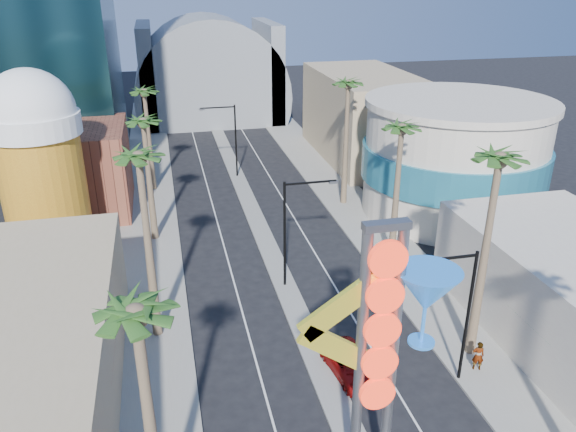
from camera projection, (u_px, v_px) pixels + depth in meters
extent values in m
cube|color=gray|center=(149.00, 216.00, 51.84)|extent=(5.00, 100.00, 0.15)
cube|color=gray|center=(345.00, 199.00, 55.74)|extent=(5.00, 100.00, 0.15)
cube|color=gray|center=(246.00, 196.00, 56.47)|extent=(1.60, 84.00, 0.15)
cube|color=brown|center=(73.00, 170.00, 51.61)|extent=(10.00, 10.00, 8.00)
cube|color=tan|center=(364.00, 116.00, 66.70)|extent=(10.00, 20.00, 10.00)
cylinder|color=#BA6818|center=(45.00, 192.00, 43.86)|extent=(6.40, 6.40, 10.00)
cylinder|color=white|center=(32.00, 124.00, 41.70)|extent=(7.00, 7.00, 1.60)
sphere|color=white|center=(30.00, 113.00, 41.38)|extent=(6.60, 6.60, 6.60)
cylinder|color=beige|center=(453.00, 161.00, 51.04)|extent=(16.00, 16.00, 10.00)
cylinder|color=teal|center=(453.00, 161.00, 51.04)|extent=(16.60, 16.60, 3.00)
cylinder|color=beige|center=(461.00, 103.00, 48.92)|extent=(16.60, 16.60, 0.60)
cylinder|color=slate|center=(210.00, 92.00, 85.25)|extent=(22.00, 16.00, 22.00)
cube|color=slate|center=(147.00, 74.00, 82.20)|extent=(2.00, 16.00, 14.00)
cube|color=slate|center=(268.00, 69.00, 85.89)|extent=(2.00, 16.00, 14.00)
cylinder|color=slate|center=(360.00, 361.00, 22.50)|extent=(0.44, 0.44, 12.00)
cylinder|color=slate|center=(393.00, 356.00, 22.78)|extent=(0.44, 0.44, 12.00)
cube|color=slate|center=(387.00, 225.00, 20.27)|extent=(1.80, 0.50, 0.30)
cylinder|color=red|center=(388.00, 259.00, 20.44)|extent=(1.50, 0.25, 1.50)
cylinder|color=red|center=(385.00, 296.00, 21.06)|extent=(1.50, 0.25, 1.50)
cylinder|color=red|center=(382.00, 330.00, 21.68)|extent=(1.50, 0.25, 1.50)
cylinder|color=red|center=(380.00, 362.00, 22.31)|extent=(1.50, 0.25, 1.50)
cylinder|color=red|center=(377.00, 393.00, 22.93)|extent=(1.50, 0.25, 1.50)
cube|color=yellow|center=(341.00, 306.00, 21.23)|extent=(3.47, 0.25, 2.80)
cube|color=yellow|center=(339.00, 349.00, 22.03)|extent=(3.47, 0.25, 2.80)
cone|color=blue|center=(427.00, 291.00, 21.87)|extent=(2.60, 2.60, 1.80)
cylinder|color=blue|center=(423.00, 325.00, 22.51)|extent=(0.16, 0.16, 1.60)
cylinder|color=blue|center=(421.00, 341.00, 22.83)|extent=(1.10, 1.10, 0.12)
cylinder|color=black|center=(285.00, 236.00, 38.82)|extent=(0.18, 0.18, 8.00)
cube|color=black|center=(311.00, 183.00, 37.67)|extent=(3.60, 0.12, 0.12)
cube|color=slate|center=(333.00, 182.00, 38.03)|extent=(0.60, 0.25, 0.18)
cylinder|color=black|center=(236.00, 142.00, 60.25)|extent=(0.18, 0.18, 8.00)
cube|color=black|center=(217.00, 108.00, 58.36)|extent=(3.60, 0.12, 0.12)
cube|color=slate|center=(202.00, 109.00, 58.07)|extent=(0.60, 0.25, 0.18)
cylinder|color=black|center=(467.00, 319.00, 29.58)|extent=(0.18, 0.18, 8.00)
cube|color=black|center=(447.00, 258.00, 27.73)|extent=(3.24, 0.12, 0.12)
cube|color=slate|center=(420.00, 263.00, 27.47)|extent=(0.60, 0.25, 0.18)
sphere|color=#1B4416|center=(136.00, 316.00, 18.30)|extent=(2.40, 2.40, 2.40)
cylinder|color=brown|center=(149.00, 253.00, 32.70)|extent=(0.40, 0.40, 11.50)
sphere|color=#1B4416|center=(139.00, 159.00, 30.40)|extent=(2.40, 2.40, 2.40)
cylinder|color=brown|center=(150.00, 184.00, 45.50)|extent=(0.40, 0.40, 10.00)
sphere|color=#1B4416|center=(143.00, 123.00, 43.50)|extent=(2.40, 2.40, 2.40)
cylinder|color=brown|center=(149.00, 143.00, 56.22)|extent=(0.40, 0.40, 10.00)
sphere|color=#1B4416|center=(144.00, 93.00, 54.21)|extent=(2.40, 2.40, 2.40)
cylinder|color=brown|center=(483.00, 264.00, 30.94)|extent=(0.40, 0.40, 12.00)
sphere|color=#1B4416|center=(500.00, 160.00, 28.53)|extent=(2.40, 2.40, 2.40)
cylinder|color=brown|center=(396.00, 198.00, 41.95)|extent=(0.40, 0.40, 10.50)
sphere|color=#1B4416|center=(402.00, 130.00, 39.85)|extent=(2.40, 2.40, 2.40)
cylinder|color=brown|center=(346.00, 147.00, 52.47)|extent=(0.40, 0.40, 11.50)
sphere|color=#1B4416|center=(348.00, 85.00, 50.16)|extent=(2.40, 2.40, 2.40)
imported|color=#9B0D0B|center=(352.00, 365.00, 31.29)|extent=(2.83, 5.03, 1.33)
imported|color=gray|center=(478.00, 356.00, 31.43)|extent=(0.77, 0.62, 1.82)
imported|color=gray|center=(393.00, 248.00, 43.95)|extent=(0.88, 0.75, 1.60)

